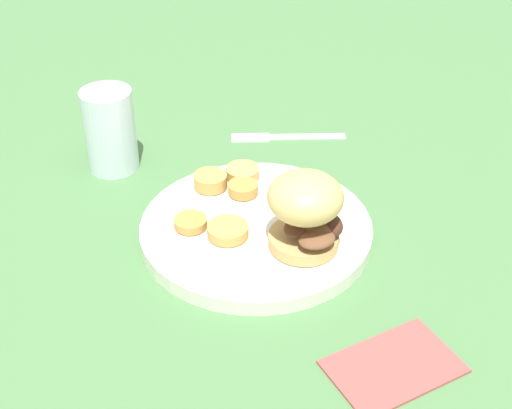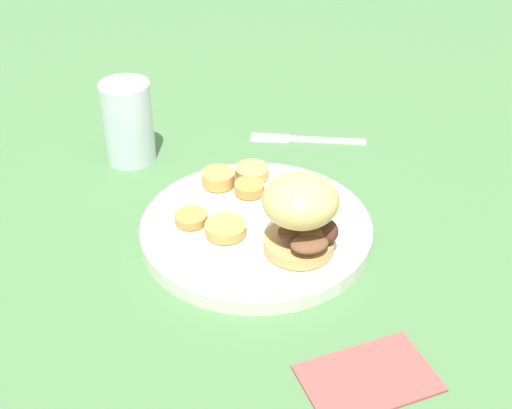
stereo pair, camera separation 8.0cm
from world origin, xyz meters
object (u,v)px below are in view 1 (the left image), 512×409
Objects in this scene: dinner_plate at (256,229)px; sandwich at (307,210)px; fork at (286,137)px; drinking_glass at (110,130)px.

sandwich is at bearing -164.76° from dinner_plate.
sandwich is 0.28m from fork.
dinner_plate is at bearing -165.79° from drinking_glass.
fork is at bearing -108.24° from drinking_glass.
drinking_glass is (0.24, 0.06, 0.04)m from dinner_plate.
drinking_glass is (0.30, 0.08, -0.01)m from sandwich.
dinner_plate is 2.99× the size of sandwich.
dinner_plate reaches higher than fork.
drinking_glass reaches higher than fork.
fork is 0.25m from drinking_glass.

